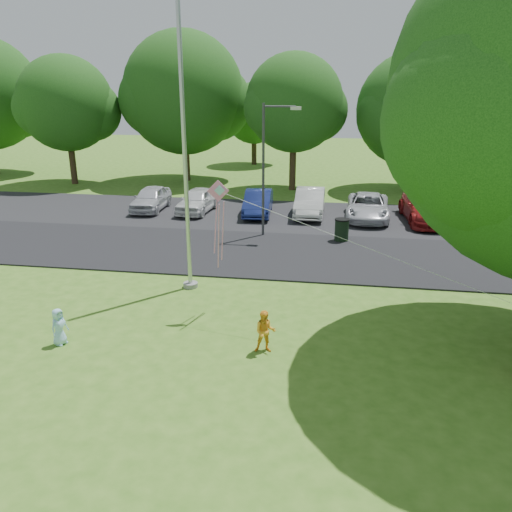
# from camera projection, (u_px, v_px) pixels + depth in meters

# --- Properties ---
(ground) EXTENTS (120.00, 120.00, 0.00)m
(ground) POSITION_uv_depth(u_px,v_px,m) (273.00, 373.00, 12.07)
(ground) COLOR #3E6E1C
(ground) RESTS_ON ground
(park_road) EXTENTS (60.00, 6.00, 0.06)m
(park_road) POSITION_uv_depth(u_px,v_px,m) (300.00, 255.00, 20.48)
(park_road) COLOR black
(park_road) RESTS_ON ground
(parking_strip) EXTENTS (42.00, 7.00, 0.06)m
(parking_strip) POSITION_uv_depth(u_px,v_px,m) (309.00, 217.00, 26.56)
(parking_strip) COLOR black
(parking_strip) RESTS_ON ground
(flagpole) EXTENTS (0.50, 0.50, 10.00)m
(flagpole) POSITION_uv_depth(u_px,v_px,m) (185.00, 166.00, 15.93)
(flagpole) COLOR #B7BABF
(flagpole) RESTS_ON ground
(street_lamp) EXTENTS (1.67, 0.22, 5.94)m
(street_lamp) POSITION_uv_depth(u_px,v_px,m) (269.00, 159.00, 22.03)
(street_lamp) COLOR #3F3F44
(street_lamp) RESTS_ON ground
(trash_can) EXTENTS (0.66, 0.66, 1.04)m
(trash_can) POSITION_uv_depth(u_px,v_px,m) (342.00, 230.00, 22.19)
(trash_can) COLOR black
(trash_can) RESTS_ON ground
(tree_row) EXTENTS (64.35, 11.94, 10.88)m
(tree_row) POSITION_uv_depth(u_px,v_px,m) (344.00, 101.00, 32.67)
(tree_row) COLOR #332316
(tree_row) RESTS_ON ground
(horizon_trees) EXTENTS (77.46, 7.20, 7.02)m
(horizon_trees) POSITION_uv_depth(u_px,v_px,m) (372.00, 116.00, 41.77)
(horizon_trees) COLOR #332316
(horizon_trees) RESTS_ON ground
(parked_cars) EXTENTS (20.15, 5.17, 1.46)m
(parked_cars) POSITION_uv_depth(u_px,v_px,m) (344.00, 205.00, 26.03)
(parked_cars) COLOR silver
(parked_cars) RESTS_ON ground
(child_yellow) EXTENTS (0.61, 0.51, 1.15)m
(child_yellow) POSITION_uv_depth(u_px,v_px,m) (265.00, 332.00, 12.87)
(child_yellow) COLOR #FFAD28
(child_yellow) RESTS_ON ground
(child_blue) EXTENTS (0.47, 0.58, 1.03)m
(child_blue) POSITION_uv_depth(u_px,v_px,m) (59.00, 327.00, 13.28)
(child_blue) COLOR #A6DCFF
(child_blue) RESTS_ON ground
(kite) EXTENTS (8.20, 2.72, 2.73)m
(kite) POSITION_uv_depth(u_px,v_px,m) (225.00, 208.00, 14.25)
(kite) COLOR pink
(kite) RESTS_ON ground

